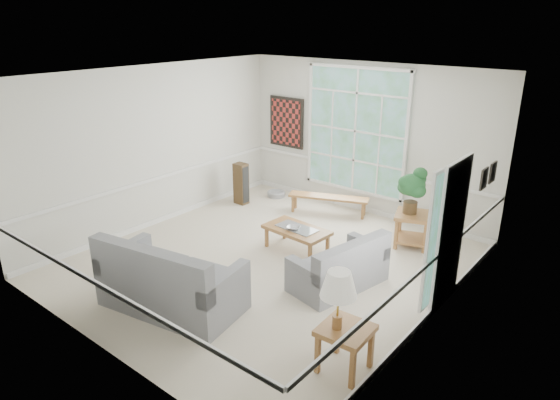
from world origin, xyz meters
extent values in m
cube|color=beige|center=(0.00, 0.00, -0.01)|extent=(5.50, 6.00, 0.01)
cube|color=white|center=(0.00, 0.00, 3.00)|extent=(5.50, 6.00, 0.02)
cube|color=silver|center=(0.00, 3.00, 1.50)|extent=(5.50, 0.02, 3.00)
cube|color=silver|center=(0.00, -3.00, 1.50)|extent=(5.50, 0.02, 3.00)
cube|color=silver|center=(-2.75, 0.00, 1.50)|extent=(0.02, 6.00, 3.00)
cube|color=silver|center=(2.75, 0.00, 1.50)|extent=(0.02, 6.00, 3.00)
cube|color=white|center=(-0.20, 2.96, 1.65)|extent=(2.30, 0.08, 2.40)
cube|color=white|center=(2.71, 0.60, 1.05)|extent=(0.08, 0.90, 2.10)
cube|color=white|center=(2.71, -0.03, 1.15)|extent=(0.08, 0.26, 1.90)
cube|color=#591C18|center=(-1.95, 2.95, 1.60)|extent=(0.90, 0.06, 1.10)
cube|color=black|center=(2.71, 1.75, 1.55)|extent=(0.04, 0.26, 0.32)
cube|color=black|center=(2.71, 2.15, 1.55)|extent=(0.04, 0.26, 0.32)
cube|color=gray|center=(1.30, 0.09, 0.39)|extent=(1.04, 1.58, 0.79)
cube|color=gray|center=(-0.16, -1.83, 0.52)|extent=(2.07, 1.32, 1.04)
cube|color=#936133|center=(0.12, 0.63, 0.21)|extent=(1.15, 0.68, 0.42)
imported|color=#929297|center=(0.11, 0.55, 0.45)|extent=(0.34, 0.34, 0.07)
cube|color=#936133|center=(-0.41, 2.39, 0.19)|extent=(1.61, 0.91, 0.38)
cube|color=#936133|center=(1.56, 2.06, 0.30)|extent=(0.77, 0.77, 0.60)
cube|color=#936133|center=(2.40, -1.48, 0.28)|extent=(0.58, 0.58, 0.56)
cylinder|color=gray|center=(-1.90, 2.53, 0.06)|extent=(0.51, 0.51, 0.12)
cube|color=#422E19|center=(-2.20, 1.72, 0.44)|extent=(0.28, 0.22, 0.89)
ellipsoid|color=black|center=(1.33, 0.61, 0.48)|extent=(0.34, 0.25, 0.15)
camera|label=1|loc=(4.78, -5.58, 3.81)|focal=32.00mm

